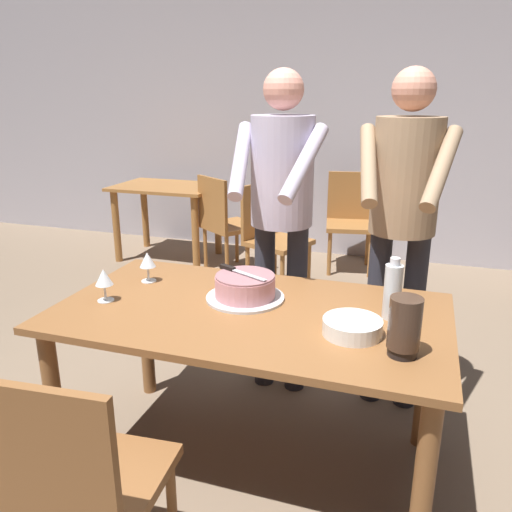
# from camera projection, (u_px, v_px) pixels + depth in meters

# --- Properties ---
(ground_plane) EXTENTS (14.00, 14.00, 0.00)m
(ground_plane) POSITION_uv_depth(u_px,v_px,m) (250.00, 460.00, 2.33)
(ground_plane) COLOR #7A6651
(back_wall) EXTENTS (10.00, 0.12, 2.70)m
(back_wall) POSITION_uv_depth(u_px,v_px,m) (361.00, 121.00, 4.93)
(back_wall) COLOR #ADA8B2
(back_wall) RESTS_ON ground_plane
(main_dining_table) EXTENTS (1.60, 0.89, 0.75)m
(main_dining_table) POSITION_uv_depth(u_px,v_px,m) (250.00, 333.00, 2.14)
(main_dining_table) COLOR brown
(main_dining_table) RESTS_ON ground_plane
(cake_on_platter) EXTENTS (0.34, 0.34, 0.11)m
(cake_on_platter) POSITION_uv_depth(u_px,v_px,m) (245.00, 288.00, 2.20)
(cake_on_platter) COLOR silver
(cake_on_platter) RESTS_ON main_dining_table
(cake_knife) EXTENTS (0.25, 0.14, 0.02)m
(cake_knife) POSITION_uv_depth(u_px,v_px,m) (234.00, 270.00, 2.23)
(cake_knife) COLOR silver
(cake_knife) RESTS_ON cake_on_platter
(plate_stack) EXTENTS (0.22, 0.22, 0.06)m
(plate_stack) POSITION_uv_depth(u_px,v_px,m) (352.00, 327.00, 1.88)
(plate_stack) COLOR white
(plate_stack) RESTS_ON main_dining_table
(wine_glass_near) EXTENTS (0.08, 0.08, 0.14)m
(wine_glass_near) POSITION_uv_depth(u_px,v_px,m) (104.00, 278.00, 2.16)
(wine_glass_near) COLOR silver
(wine_glass_near) RESTS_ON main_dining_table
(wine_glass_far) EXTENTS (0.08, 0.08, 0.14)m
(wine_glass_far) POSITION_uv_depth(u_px,v_px,m) (147.00, 261.00, 2.39)
(wine_glass_far) COLOR silver
(wine_glass_far) RESTS_ON main_dining_table
(water_bottle) EXTENTS (0.07, 0.07, 0.25)m
(water_bottle) POSITION_uv_depth(u_px,v_px,m) (393.00, 291.00, 1.99)
(water_bottle) COLOR silver
(water_bottle) RESTS_ON main_dining_table
(hurricane_lamp) EXTENTS (0.11, 0.11, 0.21)m
(hurricane_lamp) POSITION_uv_depth(u_px,v_px,m) (404.00, 326.00, 1.70)
(hurricane_lamp) COLOR black
(hurricane_lamp) RESTS_ON main_dining_table
(person_cutting_cake) EXTENTS (0.47, 0.55, 1.72)m
(person_cutting_cake) POSITION_uv_depth(u_px,v_px,m) (281.00, 201.00, 2.61)
(person_cutting_cake) COLOR #2D2D38
(person_cutting_cake) RESTS_ON ground_plane
(person_standing_beside) EXTENTS (0.47, 0.56, 1.72)m
(person_standing_beside) POSITION_uv_depth(u_px,v_px,m) (403.00, 207.00, 2.46)
(person_standing_beside) COLOR #2D2D38
(person_standing_beside) RESTS_ON ground_plane
(chair_near_side) EXTENTS (0.47, 0.47, 0.90)m
(chair_near_side) POSITION_uv_depth(u_px,v_px,m) (76.00, 484.00, 1.52)
(chair_near_side) COLOR brown
(chair_near_side) RESTS_ON ground_plane
(background_table) EXTENTS (1.00, 0.70, 0.74)m
(background_table) POSITION_uv_depth(u_px,v_px,m) (167.00, 202.00, 5.06)
(background_table) COLOR #9E6633
(background_table) RESTS_ON ground_plane
(background_chair_0) EXTENTS (0.51, 0.51, 0.90)m
(background_chair_0) POSITION_uv_depth(u_px,v_px,m) (350.00, 217.00, 4.78)
(background_chair_0) COLOR #9E6633
(background_chair_0) RESTS_ON ground_plane
(background_chair_1) EXTENTS (0.61, 0.61, 0.90)m
(background_chair_1) POSITION_uv_depth(u_px,v_px,m) (225.00, 221.00, 4.65)
(background_chair_1) COLOR #9E6633
(background_chair_1) RESTS_ON ground_plane
(background_chair_3) EXTENTS (0.57, 0.57, 0.90)m
(background_chair_3) POSITION_uv_depth(u_px,v_px,m) (271.00, 234.00, 4.23)
(background_chair_3) COLOR #9E6633
(background_chair_3) RESTS_ON ground_plane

